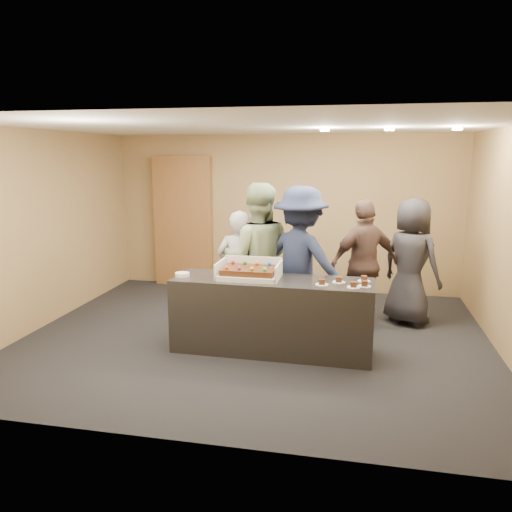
# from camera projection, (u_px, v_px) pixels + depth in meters

# --- Properties ---
(room) EXTENTS (6.04, 6.00, 2.70)m
(room) POSITION_uv_depth(u_px,v_px,m) (255.00, 236.00, 6.30)
(room) COLOR black
(room) RESTS_ON ground
(serving_counter) EXTENTS (2.41, 0.74, 0.90)m
(serving_counter) POSITION_uv_depth(u_px,v_px,m) (272.00, 315.00, 6.05)
(serving_counter) COLOR black
(serving_counter) RESTS_ON floor
(storage_cabinet) EXTENTS (1.06, 0.15, 2.33)m
(storage_cabinet) POSITION_uv_depth(u_px,v_px,m) (183.00, 222.00, 9.01)
(storage_cabinet) COLOR brown
(storage_cabinet) RESTS_ON floor
(cake_box) EXTENTS (0.74, 0.51, 0.22)m
(cake_box) POSITION_uv_depth(u_px,v_px,m) (250.00, 274.00, 6.03)
(cake_box) COLOR white
(cake_box) RESTS_ON serving_counter
(sheet_cake) EXTENTS (0.63, 0.44, 0.12)m
(sheet_cake) POSITION_uv_depth(u_px,v_px,m) (249.00, 270.00, 6.00)
(sheet_cake) COLOR #3D220D
(sheet_cake) RESTS_ON cake_box
(plate_stack) EXTENTS (0.18, 0.18, 0.04)m
(plate_stack) POSITION_uv_depth(u_px,v_px,m) (182.00, 274.00, 6.10)
(plate_stack) COLOR white
(plate_stack) RESTS_ON serving_counter
(slice_a) EXTENTS (0.15, 0.15, 0.07)m
(slice_a) POSITION_uv_depth(u_px,v_px,m) (322.00, 283.00, 5.70)
(slice_a) COLOR white
(slice_a) RESTS_ON serving_counter
(slice_b) EXTENTS (0.15, 0.15, 0.07)m
(slice_b) POSITION_uv_depth(u_px,v_px,m) (339.00, 281.00, 5.80)
(slice_b) COLOR white
(slice_b) RESTS_ON serving_counter
(slice_c) EXTENTS (0.15, 0.15, 0.07)m
(slice_c) POSITION_uv_depth(u_px,v_px,m) (354.00, 286.00, 5.58)
(slice_c) COLOR white
(slice_c) RESTS_ON serving_counter
(slice_d) EXTENTS (0.15, 0.15, 0.07)m
(slice_d) POSITION_uv_depth(u_px,v_px,m) (364.00, 279.00, 5.85)
(slice_d) COLOR white
(slice_d) RESTS_ON serving_counter
(slice_e) EXTENTS (0.15, 0.15, 0.07)m
(slice_e) POSITION_uv_depth(u_px,v_px,m) (364.00, 285.00, 5.62)
(slice_e) COLOR white
(slice_e) RESTS_ON serving_counter
(person_server_grey) EXTENTS (0.62, 0.43, 1.64)m
(person_server_grey) POSITION_uv_depth(u_px,v_px,m) (239.00, 272.00, 6.67)
(person_server_grey) COLOR #B0B1B6
(person_server_grey) RESTS_ON floor
(person_sage_man) EXTENTS (1.10, 0.93, 2.00)m
(person_sage_man) POSITION_uv_depth(u_px,v_px,m) (257.00, 258.00, 6.67)
(person_sage_man) COLOR #97AC80
(person_sage_man) RESTS_ON floor
(person_navy_man) EXTENTS (1.46, 1.16, 1.97)m
(person_navy_man) POSITION_uv_depth(u_px,v_px,m) (301.00, 262.00, 6.51)
(person_navy_man) COLOR #1E2643
(person_navy_man) RESTS_ON floor
(person_brown_extra) EXTENTS (1.11, 0.91, 1.77)m
(person_brown_extra) POSITION_uv_depth(u_px,v_px,m) (364.00, 264.00, 6.87)
(person_brown_extra) COLOR brown
(person_brown_extra) RESTS_ON floor
(person_dark_suit) EXTENTS (1.03, 0.98, 1.78)m
(person_dark_suit) POSITION_uv_depth(u_px,v_px,m) (411.00, 262.00, 6.97)
(person_dark_suit) COLOR #252529
(person_dark_suit) RESTS_ON floor
(ceiling_spotlights) EXTENTS (1.72, 0.12, 0.03)m
(ceiling_spotlights) POSITION_uv_depth(u_px,v_px,m) (389.00, 129.00, 6.20)
(ceiling_spotlights) COLOR #FFEAC6
(ceiling_spotlights) RESTS_ON ceiling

